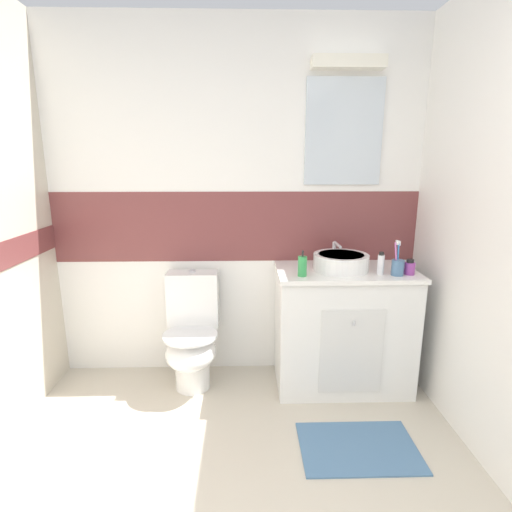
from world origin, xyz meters
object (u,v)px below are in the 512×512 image
at_px(sink_basin, 341,261).
at_px(toilet, 192,335).
at_px(toothbrush_cup, 398,267).
at_px(deodorant_spray_can, 381,264).
at_px(hair_gel_jar, 410,268).
at_px(soap_dispenser, 302,266).

xyz_separation_m(sink_basin, toilet, (-1.01, 0.03, -0.53)).
xyz_separation_m(toilet, toothbrush_cup, (1.34, -0.17, 0.53)).
xyz_separation_m(toilet, deodorant_spray_can, (1.24, -0.14, 0.55)).
distance_m(sink_basin, hair_gel_jar, 0.43).
bearing_deg(hair_gel_jar, sink_basin, 163.63).
bearing_deg(toothbrush_cup, toilet, 172.90).
xyz_separation_m(hair_gel_jar, deodorant_spray_can, (-0.19, 0.01, 0.02)).
bearing_deg(deodorant_spray_can, sink_basin, 154.04).
bearing_deg(deodorant_spray_can, soap_dispenser, -176.75).
bearing_deg(hair_gel_jar, toothbrush_cup, -169.20).
bearing_deg(soap_dispenser, deodorant_spray_can, 3.25).
xyz_separation_m(sink_basin, hair_gel_jar, (0.42, -0.12, -0.01)).
bearing_deg(deodorant_spray_can, toilet, 173.52).
height_order(toilet, hair_gel_jar, hair_gel_jar).
bearing_deg(hair_gel_jar, soap_dispenser, -178.43).
height_order(sink_basin, deodorant_spray_can, sink_basin).
bearing_deg(toilet, deodorant_spray_can, -6.48).
xyz_separation_m(toothbrush_cup, soap_dispenser, (-0.61, -0.00, 0.01)).
height_order(sink_basin, soap_dispenser, soap_dispenser).
xyz_separation_m(toilet, soap_dispenser, (0.74, -0.17, 0.54)).
height_order(hair_gel_jar, deodorant_spray_can, deodorant_spray_can).
xyz_separation_m(toothbrush_cup, hair_gel_jar, (0.09, 0.02, -0.01)).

